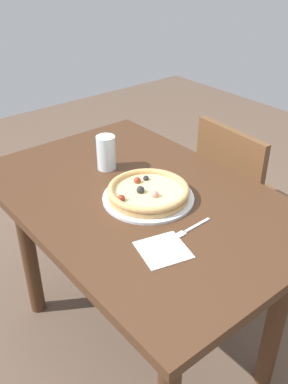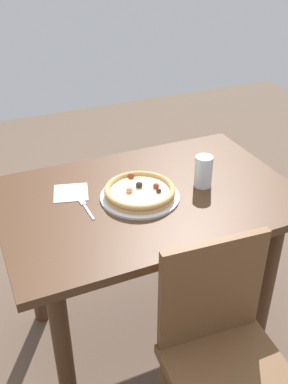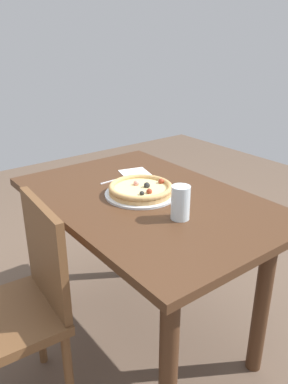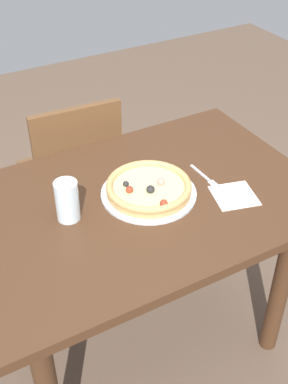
% 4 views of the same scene
% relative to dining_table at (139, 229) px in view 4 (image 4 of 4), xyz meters
% --- Properties ---
extents(ground_plane, '(6.00, 6.00, 0.00)m').
position_rel_dining_table_xyz_m(ground_plane, '(0.00, 0.00, -0.65)').
color(ground_plane, brown).
extents(dining_table, '(1.22, 0.81, 0.78)m').
position_rel_dining_table_xyz_m(dining_table, '(0.00, 0.00, 0.00)').
color(dining_table, '#472B19').
rests_on(dining_table, ground).
extents(chair_near, '(0.43, 0.43, 0.89)m').
position_rel_dining_table_xyz_m(chair_near, '(0.00, -0.62, -0.15)').
color(chair_near, brown).
rests_on(chair_near, ground).
extents(plate, '(0.32, 0.32, 0.01)m').
position_rel_dining_table_xyz_m(plate, '(-0.04, -0.01, 0.14)').
color(plate, silver).
rests_on(plate, dining_table).
extents(pizza, '(0.29, 0.29, 0.05)m').
position_rel_dining_table_xyz_m(pizza, '(-0.04, -0.01, 0.16)').
color(pizza, tan).
rests_on(pizza, plate).
extents(fork, '(0.02, 0.17, 0.00)m').
position_rel_dining_table_xyz_m(fork, '(-0.26, 0.02, 0.13)').
color(fork, silver).
rests_on(fork, dining_table).
extents(drinking_glass, '(0.07, 0.07, 0.14)m').
position_rel_dining_table_xyz_m(drinking_glass, '(0.24, -0.03, 0.20)').
color(drinking_glass, silver).
rests_on(drinking_glass, dining_table).
extents(napkin, '(0.17, 0.17, 0.00)m').
position_rel_dining_table_xyz_m(napkin, '(-0.29, 0.14, 0.13)').
color(napkin, white).
rests_on(napkin, dining_table).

